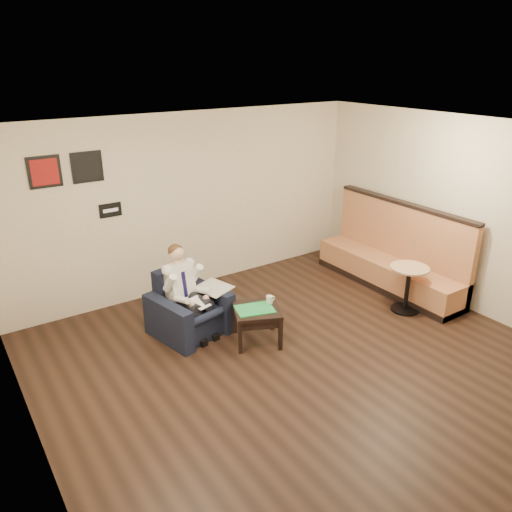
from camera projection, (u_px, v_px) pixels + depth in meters
ground at (310, 370)px, 6.07m from camera, size 6.00×6.00×0.00m
wall_back at (192, 203)px, 7.85m from camera, size 6.00×0.02×2.80m
wall_left at (29, 345)px, 3.99m from camera, size 0.02×6.00×2.80m
wall_right at (477, 218)px, 7.10m from camera, size 0.02×6.00×2.80m
ceiling at (322, 136)px, 5.02m from camera, size 6.00×6.00×0.02m
seating_sign at (110, 210)px, 7.13m from camera, size 0.32×0.02×0.20m
art_print_left at (45, 172)px, 6.47m from camera, size 0.42×0.03×0.42m
art_print_right at (87, 167)px, 6.76m from camera, size 0.42×0.03×0.42m
armchair at (189, 304)px, 6.74m from camera, size 1.06×1.06×0.86m
seated_man at (194, 296)px, 6.60m from camera, size 0.73×0.94×1.18m
lap_papers at (199, 303)px, 6.57m from camera, size 0.27×0.32×0.01m
newspaper at (214, 288)px, 6.86m from camera, size 0.48×0.55×0.01m
side_table at (257, 325)px, 6.60m from camera, size 0.78×0.78×0.48m
green_folder at (255, 309)px, 6.49m from camera, size 0.56×0.46×0.01m
coffee_mug at (269, 299)px, 6.64m from camera, size 0.12×0.12×0.10m
smartphone at (259, 302)px, 6.68m from camera, size 0.17×0.15×0.01m
banquette at (390, 247)px, 8.04m from camera, size 0.64×2.68×1.37m
cafe_table at (407, 289)px, 7.37m from camera, size 0.59×0.59×0.70m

